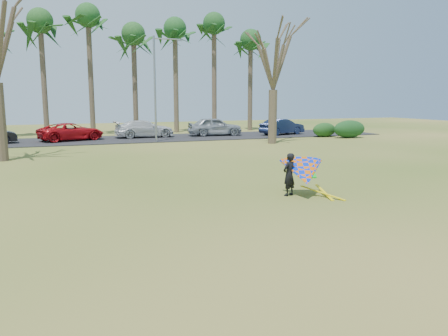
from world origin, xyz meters
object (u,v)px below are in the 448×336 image
object	(u,v)px
car_3	(144,129)
bare_tree_right	(274,54)
car_4	(215,126)
kite_flyer	(303,172)
streetlight	(157,84)
car_2	(71,132)
car_5	(282,127)

from	to	relation	value
car_3	bare_tree_right	bearing A→B (deg)	-136.10
car_3	car_4	world-z (taller)	car_4
kite_flyer	streetlight	bearing A→B (deg)	91.81
kite_flyer	car_3	bearing A→B (deg)	92.25
bare_tree_right	car_4	world-z (taller)	bare_tree_right
car_2	car_5	world-z (taller)	car_5
bare_tree_right	car_2	size ratio (longest dim) A/B	1.84
car_5	car_3	bearing A→B (deg)	67.13
car_3	kite_flyer	size ratio (longest dim) A/B	2.10
streetlight	car_3	xyz separation A→B (m)	(-0.31, 3.94, -3.68)
car_2	kite_flyer	size ratio (longest dim) A/B	2.09
car_2	car_5	distance (m)	18.32
streetlight	car_2	bearing A→B (deg)	152.88
streetlight	car_4	distance (m)	7.75
car_4	car_5	xyz separation A→B (m)	(6.11, -1.25, -0.10)
bare_tree_right	car_5	bearing A→B (deg)	56.06
car_2	car_3	world-z (taller)	car_3
car_5	bare_tree_right	bearing A→B (deg)	131.05
car_5	kite_flyer	xyz separation A→B (m)	(-11.39, -22.60, 0.06)
streetlight	car_5	size ratio (longest dim) A/B	1.83
bare_tree_right	car_2	bearing A→B (deg)	152.93
car_3	car_4	bearing A→B (deg)	-96.01
car_2	kite_flyer	world-z (taller)	kite_flyer
car_2	kite_flyer	xyz separation A→B (m)	(6.90, -23.58, 0.08)
car_4	kite_flyer	bearing A→B (deg)	171.94
bare_tree_right	car_5	size ratio (longest dim) A/B	2.11
car_2	car_3	size ratio (longest dim) A/B	1.00
car_4	bare_tree_right	bearing A→B (deg)	-161.21
car_5	streetlight	bearing A→B (deg)	85.50
car_3	kite_flyer	world-z (taller)	kite_flyer
car_2	car_3	xyz separation A→B (m)	(5.95, 0.73, 0.03)
bare_tree_right	streetlight	xyz separation A→B (m)	(-7.84, 4.00, -2.10)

